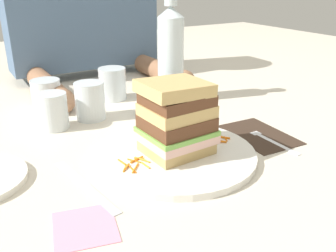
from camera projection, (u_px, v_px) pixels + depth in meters
The scene contains 32 objects.
ground_plane at pixel (175, 153), 0.70m from camera, with size 3.00×3.00×0.00m, color beige.
main_plate at pixel (176, 155), 0.68m from camera, with size 0.29×0.29×0.01m, color white.
sandwich at pixel (176, 119), 0.65m from camera, with size 0.12×0.11×0.14m.
carrot_shred_0 at pixel (125, 168), 0.62m from camera, with size 0.00×0.00×0.02m, color orange.
carrot_shred_1 at pixel (146, 165), 0.63m from camera, with size 0.00×0.00×0.03m, color orange.
carrot_shred_2 at pixel (142, 160), 0.65m from camera, with size 0.00×0.00×0.03m, color orange.
carrot_shred_3 at pixel (135, 168), 0.62m from camera, with size 0.00×0.00×0.03m, color orange.
carrot_shred_4 at pixel (134, 161), 0.64m from camera, with size 0.00×0.00×0.03m, color orange.
carrot_shred_5 at pixel (127, 167), 0.62m from camera, with size 0.00×0.00×0.02m, color orange.
carrot_shred_6 at pixel (133, 169), 0.61m from camera, with size 0.00×0.00×0.03m, color orange.
carrot_shred_7 at pixel (139, 158), 0.65m from camera, with size 0.00×0.00×0.02m, color orange.
carrot_shred_8 at pixel (122, 162), 0.64m from camera, with size 0.00×0.00×0.02m, color orange.
carrot_shred_9 at pixel (137, 160), 0.65m from camera, with size 0.00×0.00×0.03m, color orange.
carrot_shred_10 at pixel (207, 143), 0.71m from camera, with size 0.00×0.00×0.03m, color orange.
carrot_shred_11 at pixel (221, 141), 0.72m from camera, with size 0.00×0.00×0.02m, color orange.
carrot_shred_12 at pixel (214, 140), 0.72m from camera, with size 0.00×0.00×0.03m, color orange.
carrot_shred_13 at pixel (204, 138), 0.73m from camera, with size 0.00×0.00×0.02m, color orange.
carrot_shred_14 at pixel (210, 136), 0.74m from camera, with size 0.00×0.00×0.02m, color orange.
carrot_shred_15 at pixel (220, 135), 0.74m from camera, with size 0.00×0.00×0.03m, color orange.
carrot_shred_16 at pixel (225, 137), 0.73m from camera, with size 0.00×0.00×0.02m, color orange.
carrot_shred_17 at pixel (215, 143), 0.71m from camera, with size 0.00×0.00×0.02m, color orange.
carrot_shred_18 at pixel (226, 139), 0.73m from camera, with size 0.00×0.00×0.02m, color orange.
napkin_dark at pixel (258, 134), 0.78m from camera, with size 0.11×0.16×0.00m, color #38281E.
fork at pixel (266, 137), 0.76m from camera, with size 0.02×0.17×0.00m.
knife at pixel (87, 187), 0.59m from camera, with size 0.04×0.20×0.00m.
juice_glass at pixel (153, 100), 0.88m from camera, with size 0.08×0.08×0.08m.
water_bottle at pixel (171, 53), 0.95m from camera, with size 0.07×0.07×0.28m.
empty_tumbler_0 at pixel (112, 84), 0.99m from camera, with size 0.07×0.07×0.09m, color silver.
empty_tumbler_1 at pixel (46, 94), 0.92m from camera, with size 0.07×0.07×0.07m, color silver.
empty_tumbler_2 at pixel (90, 101), 0.85m from camera, with size 0.07×0.07×0.09m, color silver.
empty_tumbler_3 at pixel (53, 111), 0.80m from camera, with size 0.06×0.06×0.08m, color silver.
napkin_pink at pixel (85, 226), 0.50m from camera, with size 0.08×0.09×0.00m, color pink.
Camera 1 is at (-0.34, -0.53, 0.32)m, focal length 39.53 mm.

